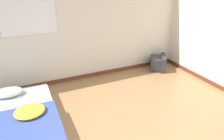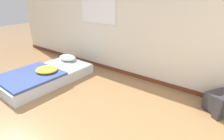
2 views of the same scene
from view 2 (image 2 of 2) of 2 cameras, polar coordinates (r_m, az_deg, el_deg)
name	(u,v)px [view 2 (image 2 of 2)]	position (r m, az deg, el deg)	size (l,w,h in m)	color
wall_back	(123,21)	(4.12, 3.60, 15.82)	(8.03, 0.08, 2.60)	silver
mattress_bed	(46,75)	(4.27, -20.75, -1.46)	(1.13, 2.01, 0.38)	silver
crt_tv	(223,103)	(3.48, 32.47, -8.98)	(0.58, 0.61, 0.38)	#333338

